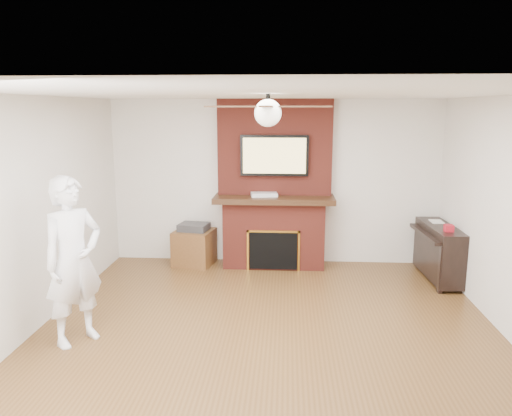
# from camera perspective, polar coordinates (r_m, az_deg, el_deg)

# --- Properties ---
(room_shell) EXTENTS (5.36, 5.86, 2.86)m
(room_shell) POSITION_cam_1_polar(r_m,az_deg,el_deg) (4.95, 1.31, -1.67)
(room_shell) COLOR #4E3217
(room_shell) RESTS_ON ground
(fireplace) EXTENTS (1.78, 0.64, 2.50)m
(fireplace) POSITION_cam_1_polar(r_m,az_deg,el_deg) (7.50, 2.09, 0.83)
(fireplace) COLOR maroon
(fireplace) RESTS_ON ground
(tv) EXTENTS (1.00, 0.08, 0.60)m
(tv) POSITION_cam_1_polar(r_m,az_deg,el_deg) (7.36, 2.12, 6.01)
(tv) COLOR black
(tv) RESTS_ON fireplace
(ceiling_fan) EXTENTS (1.21, 1.21, 0.31)m
(ceiling_fan) POSITION_cam_1_polar(r_m,az_deg,el_deg) (4.82, 1.37, 10.94)
(ceiling_fan) COLOR black
(ceiling_fan) RESTS_ON room_shell
(person) EXTENTS (0.71, 0.76, 1.72)m
(person) POSITION_cam_1_polar(r_m,az_deg,el_deg) (5.35, -20.14, -5.71)
(person) COLOR white
(person) RESTS_ON ground
(side_table) EXTENTS (0.65, 0.65, 0.64)m
(side_table) POSITION_cam_1_polar(r_m,az_deg,el_deg) (7.72, -7.07, -4.28)
(side_table) COLOR #573518
(side_table) RESTS_ON ground
(piano) EXTENTS (0.50, 1.20, 0.86)m
(piano) POSITION_cam_1_polar(r_m,az_deg,el_deg) (7.40, 20.18, -4.62)
(piano) COLOR black
(piano) RESTS_ON ground
(cable_box) EXTENTS (0.41, 0.28, 0.05)m
(cable_box) POSITION_cam_1_polar(r_m,az_deg,el_deg) (7.39, 0.93, 1.56)
(cable_box) COLOR silver
(cable_box) RESTS_ON fireplace
(candle_orange) EXTENTS (0.07, 0.07, 0.10)m
(candle_orange) POSITION_cam_1_polar(r_m,az_deg,el_deg) (7.55, 0.57, -6.47)
(candle_orange) COLOR red
(candle_orange) RESTS_ON ground
(candle_green) EXTENTS (0.07, 0.07, 0.10)m
(candle_green) POSITION_cam_1_polar(r_m,az_deg,el_deg) (7.56, 2.13, -6.50)
(candle_green) COLOR #3C8234
(candle_green) RESTS_ON ground
(candle_cream) EXTENTS (0.09, 0.09, 0.11)m
(candle_cream) POSITION_cam_1_polar(r_m,az_deg,el_deg) (7.56, 3.00, -6.45)
(candle_cream) COLOR beige
(candle_cream) RESTS_ON ground
(candle_blue) EXTENTS (0.06, 0.06, 0.08)m
(candle_blue) POSITION_cam_1_polar(r_m,az_deg,el_deg) (7.50, 3.33, -6.73)
(candle_blue) COLOR #2C4E84
(candle_blue) RESTS_ON ground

